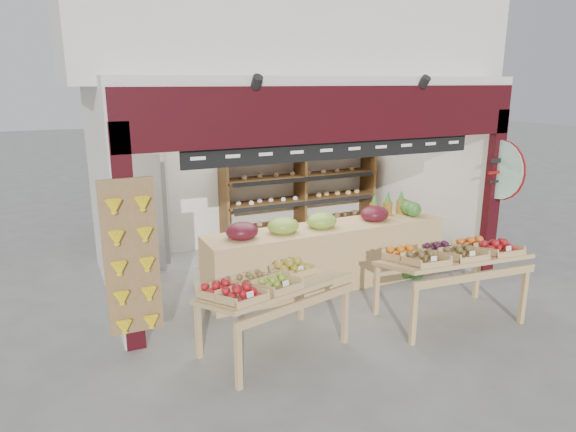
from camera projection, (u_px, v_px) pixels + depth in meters
The scene contains 11 objects.
ground at pixel (304, 280), 8.13m from camera, with size 60.00×60.00×0.00m, color slate.
shop_structure at pixel (262, 27), 8.54m from camera, with size 6.36×5.12×5.40m.
banana_board at pixel (132, 261), 5.70m from camera, with size 0.60×0.15×1.80m.
gift_sign at pixel (500, 170), 7.80m from camera, with size 0.04×0.93×0.92m.
back_shelving at pixel (300, 183), 9.90m from camera, with size 3.15×0.52×1.93m.
refrigerator at pixel (143, 209), 8.61m from camera, with size 0.76×0.76×1.95m, color silver.
cardboard_stack at pixel (222, 268), 8.02m from camera, with size 1.00×0.84×0.60m.
mid_counter at pixel (326, 254), 7.79m from camera, with size 3.80×0.79×1.17m.
display_table_left at pixel (264, 287), 5.77m from camera, with size 1.82×1.30×1.04m.
display_table_right at pixel (452, 256), 6.59m from camera, with size 1.85×1.13×1.11m.
watermelon_pile at pixel (406, 264), 8.32m from camera, with size 0.70×0.67×0.51m.
Camera 1 is at (-3.43, -6.78, 3.06)m, focal length 32.00 mm.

